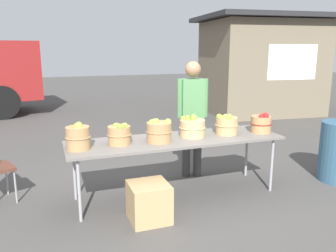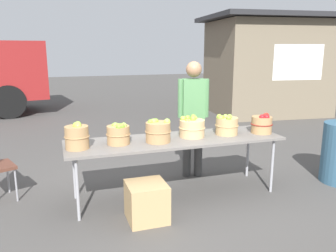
{
  "view_description": "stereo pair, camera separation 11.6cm",
  "coord_description": "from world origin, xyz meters",
  "px_view_note": "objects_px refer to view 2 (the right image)",
  "views": [
    {
      "loc": [
        -1.49,
        -3.85,
        1.85
      ],
      "look_at": [
        0.0,
        0.3,
        0.85
      ],
      "focal_mm": 36.65,
      "sensor_mm": 36.0,
      "label": 1
    },
    {
      "loc": [
        -1.38,
        -3.89,
        1.85
      ],
      "look_at": [
        0.0,
        0.3,
        0.85
      ],
      "focal_mm": 36.65,
      "sensor_mm": 36.0,
      "label": 2
    }
  ],
  "objects_px": {
    "apple_basket_green_1": "(118,134)",
    "apple_basket_green_4": "(227,125)",
    "vendor_adult": "(193,110)",
    "apple_basket_green_3": "(192,127)",
    "produce_crate": "(147,202)",
    "apple_basket_green_2": "(158,131)",
    "market_table": "(176,142)",
    "apple_basket_red_0": "(262,124)",
    "apple_basket_green_0": "(77,136)"
  },
  "relations": [
    {
      "from": "apple_basket_green_2",
      "to": "apple_basket_green_4",
      "type": "bearing_deg",
      "value": 4.0
    },
    {
      "from": "apple_basket_green_0",
      "to": "apple_basket_red_0",
      "type": "xyz_separation_m",
      "value": [
        2.38,
        -0.02,
        -0.02
      ]
    },
    {
      "from": "vendor_adult",
      "to": "apple_basket_green_2",
      "type": "bearing_deg",
      "value": 55.64
    },
    {
      "from": "vendor_adult",
      "to": "apple_basket_green_3",
      "type": "bearing_deg",
      "value": 80.2
    },
    {
      "from": "apple_basket_green_1",
      "to": "apple_basket_green_4",
      "type": "xyz_separation_m",
      "value": [
        1.42,
        0.01,
        0.0
      ]
    },
    {
      "from": "apple_basket_red_0",
      "to": "produce_crate",
      "type": "height_order",
      "value": "apple_basket_red_0"
    },
    {
      "from": "market_table",
      "to": "apple_basket_green_4",
      "type": "relative_size",
      "value": 8.78
    },
    {
      "from": "market_table",
      "to": "vendor_adult",
      "type": "xyz_separation_m",
      "value": [
        0.47,
        0.57,
        0.27
      ]
    },
    {
      "from": "apple_basket_green_0",
      "to": "apple_basket_green_3",
      "type": "height_order",
      "value": "apple_basket_green_0"
    },
    {
      "from": "market_table",
      "to": "apple_basket_green_1",
      "type": "bearing_deg",
      "value": -179.98
    },
    {
      "from": "apple_basket_green_4",
      "to": "produce_crate",
      "type": "height_order",
      "value": "apple_basket_green_4"
    },
    {
      "from": "apple_basket_green_4",
      "to": "apple_basket_red_0",
      "type": "height_order",
      "value": "apple_basket_green_4"
    },
    {
      "from": "apple_basket_green_1",
      "to": "apple_basket_red_0",
      "type": "height_order",
      "value": "apple_basket_red_0"
    },
    {
      "from": "apple_basket_green_0",
      "to": "apple_basket_green_2",
      "type": "bearing_deg",
      "value": -0.4
    },
    {
      "from": "apple_basket_green_1",
      "to": "apple_basket_green_3",
      "type": "bearing_deg",
      "value": 2.64
    },
    {
      "from": "apple_basket_green_4",
      "to": "produce_crate",
      "type": "relative_size",
      "value": 0.73
    },
    {
      "from": "apple_basket_green_3",
      "to": "apple_basket_green_2",
      "type": "bearing_deg",
      "value": -168.09
    },
    {
      "from": "apple_basket_green_1",
      "to": "apple_basket_green_3",
      "type": "relative_size",
      "value": 0.85
    },
    {
      "from": "market_table",
      "to": "vendor_adult",
      "type": "bearing_deg",
      "value": 50.71
    },
    {
      "from": "apple_basket_green_2",
      "to": "vendor_adult",
      "type": "height_order",
      "value": "vendor_adult"
    },
    {
      "from": "produce_crate",
      "to": "apple_basket_green_1",
      "type": "bearing_deg",
      "value": 110.99
    },
    {
      "from": "market_table",
      "to": "apple_basket_green_3",
      "type": "relative_size",
      "value": 7.96
    },
    {
      "from": "apple_basket_green_4",
      "to": "produce_crate",
      "type": "xyz_separation_m",
      "value": [
        -1.23,
        -0.53,
        -0.66
      ]
    },
    {
      "from": "apple_basket_green_3",
      "to": "vendor_adult",
      "type": "height_order",
      "value": "vendor_adult"
    },
    {
      "from": "apple_basket_green_0",
      "to": "market_table",
      "type": "bearing_deg",
      "value": 2.45
    },
    {
      "from": "apple_basket_green_4",
      "to": "apple_basket_red_0",
      "type": "distance_m",
      "value": 0.49
    },
    {
      "from": "apple_basket_green_1",
      "to": "vendor_adult",
      "type": "xyz_separation_m",
      "value": [
        1.19,
        0.58,
        0.12
      ]
    },
    {
      "from": "apple_basket_red_0",
      "to": "vendor_adult",
      "type": "height_order",
      "value": "vendor_adult"
    },
    {
      "from": "market_table",
      "to": "vendor_adult",
      "type": "relative_size",
      "value": 1.61
    },
    {
      "from": "apple_basket_green_1",
      "to": "produce_crate",
      "type": "relative_size",
      "value": 0.68
    },
    {
      "from": "apple_basket_green_0",
      "to": "apple_basket_red_0",
      "type": "bearing_deg",
      "value": -0.41
    },
    {
      "from": "apple_basket_green_0",
      "to": "apple_basket_red_0",
      "type": "height_order",
      "value": "apple_basket_green_0"
    },
    {
      "from": "apple_basket_green_4",
      "to": "apple_basket_green_0",
      "type": "bearing_deg",
      "value": -178.18
    },
    {
      "from": "apple_basket_green_4",
      "to": "apple_basket_green_2",
      "type": "bearing_deg",
      "value": -176.0
    },
    {
      "from": "apple_basket_green_3",
      "to": "apple_basket_green_0",
      "type": "bearing_deg",
      "value": -176.21
    },
    {
      "from": "apple_basket_green_0",
      "to": "apple_basket_green_4",
      "type": "distance_m",
      "value": 1.9
    },
    {
      "from": "market_table",
      "to": "vendor_adult",
      "type": "distance_m",
      "value": 0.79
    },
    {
      "from": "apple_basket_green_1",
      "to": "vendor_adult",
      "type": "relative_size",
      "value": 0.17
    },
    {
      "from": "apple_basket_green_3",
      "to": "vendor_adult",
      "type": "xyz_separation_m",
      "value": [
        0.24,
        0.53,
        0.12
      ]
    },
    {
      "from": "apple_basket_green_4",
      "to": "apple_basket_red_0",
      "type": "bearing_deg",
      "value": -9.12
    },
    {
      "from": "apple_basket_green_1",
      "to": "apple_basket_red_0",
      "type": "bearing_deg",
      "value": -2.04
    },
    {
      "from": "market_table",
      "to": "apple_basket_green_3",
      "type": "xyz_separation_m",
      "value": [
        0.23,
        0.04,
        0.16
      ]
    },
    {
      "from": "apple_basket_green_3",
      "to": "produce_crate",
      "type": "bearing_deg",
      "value": -143.21
    },
    {
      "from": "apple_basket_green_3",
      "to": "vendor_adult",
      "type": "bearing_deg",
      "value": 66.08
    },
    {
      "from": "apple_basket_green_2",
      "to": "apple_basket_green_4",
      "type": "xyz_separation_m",
      "value": [
        0.95,
        0.07,
        -0.0
      ]
    },
    {
      "from": "apple_basket_green_2",
      "to": "apple_basket_green_3",
      "type": "distance_m",
      "value": 0.49
    },
    {
      "from": "apple_basket_red_0",
      "to": "apple_basket_green_3",
      "type": "bearing_deg",
      "value": 173.35
    },
    {
      "from": "apple_basket_green_2",
      "to": "produce_crate",
      "type": "height_order",
      "value": "apple_basket_green_2"
    },
    {
      "from": "apple_basket_green_2",
      "to": "vendor_adult",
      "type": "bearing_deg",
      "value": 41.51
    },
    {
      "from": "apple_basket_green_3",
      "to": "apple_basket_red_0",
      "type": "distance_m",
      "value": 0.96
    }
  ]
}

